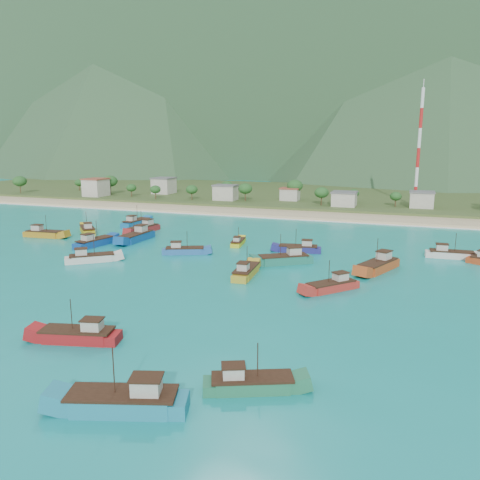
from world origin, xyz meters
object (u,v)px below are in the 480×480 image
(boat_1, at_px, (284,260))
(boat_4, at_px, (125,403))
(boat_5, at_px, (238,243))
(boat_15, at_px, (332,287))
(boat_17, at_px, (95,243))
(boat_3, at_px, (137,237))
(radio_tower, at_px, (419,148))
(boat_22, at_px, (250,385))
(boat_25, at_px, (91,259))
(boat_19, at_px, (144,229))
(boat_11, at_px, (79,336))
(boat_12, at_px, (378,266))
(boat_23, at_px, (184,251))
(boat_18, at_px, (136,223))
(boat_21, at_px, (246,272))
(boat_6, at_px, (44,234))
(boat_26, at_px, (299,249))
(boat_14, at_px, (87,230))
(boat_16, at_px, (450,255))

(boat_1, relative_size, boat_4, 0.95)
(boat_1, height_order, boat_5, boat_1)
(boat_15, relative_size, boat_17, 0.81)
(boat_4, bearing_deg, boat_3, 13.54)
(radio_tower, relative_size, boat_22, 4.39)
(boat_25, bearing_deg, boat_15, 48.66)
(boat_4, distance_m, boat_19, 92.71)
(radio_tower, bearing_deg, boat_25, -121.28)
(boat_4, xyz_separation_m, boat_15, (12.82, 44.12, -0.18))
(radio_tower, distance_m, boat_3, 112.60)
(boat_11, height_order, boat_17, boat_17)
(radio_tower, xyz_separation_m, boat_12, (-7.49, -95.45, -22.31))
(boat_5, xyz_separation_m, boat_17, (-33.08, -13.21, 0.33))
(boat_11, distance_m, boat_12, 59.22)
(boat_11, bearing_deg, boat_3, 11.65)
(boat_3, xyz_separation_m, boat_23, (18.34, -9.28, -0.29))
(boat_3, height_order, boat_18, boat_3)
(boat_4, xyz_separation_m, boat_21, (-4.14, 47.60, -0.13))
(boat_15, relative_size, boat_19, 0.81)
(boat_15, distance_m, boat_21, 17.32)
(boat_17, distance_m, boat_25, 16.41)
(boat_5, xyz_separation_m, boat_6, (-52.89, -8.51, 0.31))
(boat_5, relative_size, boat_26, 0.81)
(boat_11, bearing_deg, boat_14, 22.94)
(boat_1, height_order, boat_23, boat_1)
(boat_16, distance_m, boat_25, 78.93)
(boat_22, bearing_deg, boat_16, 137.75)
(boat_23, bearing_deg, boat_16, 82.96)
(radio_tower, relative_size, boat_18, 3.78)
(boat_1, bearing_deg, boat_6, 51.81)
(boat_14, xyz_separation_m, boat_25, (21.72, -27.28, -0.04))
(boat_19, height_order, boat_23, boat_19)
(boat_16, bearing_deg, boat_21, -55.21)
(boat_17, height_order, boat_21, boat_17)
(boat_3, xyz_separation_m, boat_16, (75.87, 7.07, -0.24))
(boat_15, bearing_deg, boat_21, 29.61)
(boat_14, relative_size, boat_26, 0.96)
(boat_19, bearing_deg, boat_21, 149.00)
(boat_16, distance_m, boat_18, 89.29)
(boat_12, relative_size, boat_22, 1.27)
(boat_3, bearing_deg, boat_15, 156.66)
(boat_14, height_order, boat_25, boat_14)
(boat_18, relative_size, boat_19, 0.98)
(boat_1, xyz_separation_m, boat_22, (9.52, -51.49, -0.22))
(boat_4, relative_size, boat_23, 1.21)
(boat_5, relative_size, boat_15, 0.89)
(boat_21, bearing_deg, boat_6, 160.97)
(boat_15, bearing_deg, radio_tower, -56.09)
(boat_18, bearing_deg, boat_3, -54.28)
(boat_4, relative_size, boat_5, 1.46)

